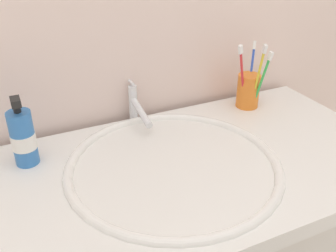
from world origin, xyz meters
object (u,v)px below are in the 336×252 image
(toothbrush_blue, at_px, (252,68))
(toothbrush_red, at_px, (242,73))
(toothbrush_yellow, at_px, (259,74))
(toothbrush_green, at_px, (263,77))
(faucet, at_px, (136,105))
(toothbrush_cup, at_px, (248,91))
(soap_dispenser, at_px, (23,138))

(toothbrush_blue, height_order, toothbrush_red, toothbrush_red)
(toothbrush_red, bearing_deg, toothbrush_blue, 31.93)
(toothbrush_yellow, bearing_deg, toothbrush_green, -20.41)
(faucet, relative_size, toothbrush_green, 0.87)
(toothbrush_blue, bearing_deg, faucet, 176.48)
(toothbrush_cup, xyz_separation_m, toothbrush_red, (-0.04, -0.01, 0.07))
(faucet, distance_m, toothbrush_yellow, 0.36)
(faucet, height_order, soap_dispenser, soap_dispenser)
(faucet, bearing_deg, toothbrush_blue, -3.52)
(toothbrush_yellow, xyz_separation_m, toothbrush_green, (0.01, -0.00, -0.01))
(toothbrush_blue, distance_m, toothbrush_green, 0.07)
(soap_dispenser, bearing_deg, toothbrush_green, -1.01)
(faucet, height_order, toothbrush_green, toothbrush_green)
(toothbrush_yellow, height_order, toothbrush_green, toothbrush_yellow)
(toothbrush_cup, bearing_deg, toothbrush_red, -159.90)
(toothbrush_yellow, bearing_deg, toothbrush_red, 145.36)
(faucet, xyz_separation_m, soap_dispenser, (-0.30, -0.08, 0.02))
(toothbrush_blue, relative_size, toothbrush_green, 1.01)
(toothbrush_blue, xyz_separation_m, toothbrush_yellow, (-0.02, -0.06, 0.01))
(toothbrush_cup, xyz_separation_m, toothbrush_green, (0.01, -0.05, 0.06))
(toothbrush_blue, xyz_separation_m, soap_dispenser, (-0.66, -0.06, -0.04))
(toothbrush_red, height_order, toothbrush_green, toothbrush_red)
(toothbrush_blue, height_order, toothbrush_green, toothbrush_blue)
(toothbrush_cup, relative_size, soap_dispenser, 0.59)
(toothbrush_green, distance_m, soap_dispenser, 0.65)
(toothbrush_cup, height_order, toothbrush_red, toothbrush_red)
(toothbrush_blue, bearing_deg, toothbrush_green, -99.48)
(faucet, bearing_deg, toothbrush_green, -14.62)
(toothbrush_cup, relative_size, toothbrush_green, 0.55)
(toothbrush_cup, bearing_deg, toothbrush_green, -76.17)
(soap_dispenser, bearing_deg, toothbrush_red, 1.83)
(toothbrush_blue, relative_size, toothbrush_yellow, 0.91)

